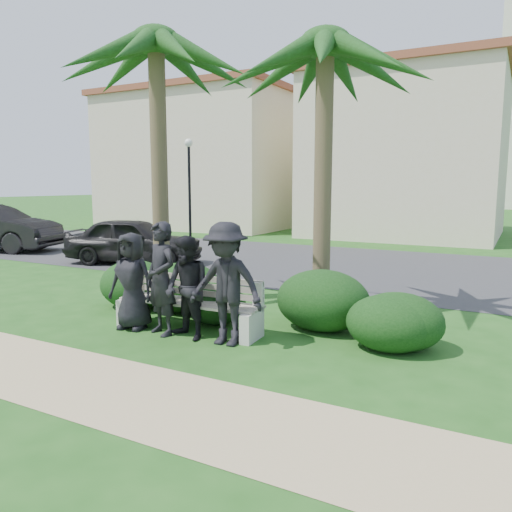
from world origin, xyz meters
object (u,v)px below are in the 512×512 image
object	(u,v)px
palm_right	(325,47)
man_a	(132,281)
street_lamp	(189,170)
palm_left	(156,45)
man_b	(161,279)
man_c	(187,288)
man_d	(226,284)
park_bench	(189,307)
car_a	(134,240)

from	to	relation	value
palm_right	man_a	bearing A→B (deg)	-133.56
man_a	street_lamp	bearing A→B (deg)	113.32
palm_left	palm_right	xyz separation A→B (m)	(3.06, 0.80, -0.24)
man_a	palm_right	bearing A→B (deg)	37.78
man_b	man_c	bearing A→B (deg)	20.07
man_b	man_c	world-z (taller)	man_b
man_d	palm_right	bearing A→B (deg)	74.89
park_bench	man_a	xyz separation A→B (m)	(-0.89, -0.34, 0.41)
man_c	palm_left	xyz separation A→B (m)	(-1.85, 1.68, 4.15)
man_d	palm_right	world-z (taller)	palm_right
park_bench	palm_right	bearing A→B (deg)	51.89
man_d	palm_left	distance (m)	5.03
man_a	man_d	size ratio (longest dim) A/B	0.87
street_lamp	man_c	world-z (taller)	street_lamp
man_c	palm_right	world-z (taller)	palm_right
park_bench	palm_right	distance (m)	5.03
man_b	palm_left	world-z (taller)	palm_left
park_bench	man_b	size ratio (longest dim) A/B	1.39
palm_left	palm_right	distance (m)	3.17
man_b	car_a	bearing A→B (deg)	154.87
park_bench	man_c	bearing A→B (deg)	-60.74
man_b	palm_right	world-z (taller)	palm_right
man_a	palm_right	distance (m)	5.18
man_d	palm_left	bearing A→B (deg)	144.61
park_bench	car_a	size ratio (longest dim) A/B	0.62
palm_left	car_a	xyz separation A→B (m)	(-3.94, 3.56, -4.26)
man_b	man_d	size ratio (longest dim) A/B	0.98
man_b	palm_right	xyz separation A→B (m)	(1.71, 2.48, 3.81)
street_lamp	man_c	bearing A→B (deg)	-54.29
man_b	man_c	xyz separation A→B (m)	(0.50, 0.00, -0.10)
park_bench	palm_left	xyz separation A→B (m)	(-1.62, 1.33, 4.56)
man_b	palm_right	bearing A→B (deg)	75.06
palm_right	man_d	bearing A→B (deg)	-102.73
park_bench	palm_left	world-z (taller)	palm_left
park_bench	palm_right	world-z (taller)	palm_right
man_b	palm_right	distance (m)	4.86
man_c	palm_left	bearing A→B (deg)	154.04
man_c	park_bench	bearing A→B (deg)	139.45
palm_left	man_d	bearing A→B (deg)	-33.01
street_lamp	man_d	xyz separation A→B (m)	(9.16, -11.77, -2.03)
street_lamp	car_a	bearing A→B (deg)	-67.64
man_a	palm_left	world-z (taller)	palm_left
street_lamp	man_a	xyz separation A→B (m)	(7.37, -11.80, -2.15)
man_d	car_a	world-z (taller)	man_d
palm_right	street_lamp	bearing A→B (deg)	136.11
man_a	palm_right	xyz separation A→B (m)	(2.34, 2.46, 3.91)
street_lamp	man_b	xyz separation A→B (m)	(8.00, -11.82, -2.05)
man_d	car_a	size ratio (longest dim) A/B	0.45
man_a	palm_right	size ratio (longest dim) A/B	0.28
man_c	palm_right	distance (m)	4.79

